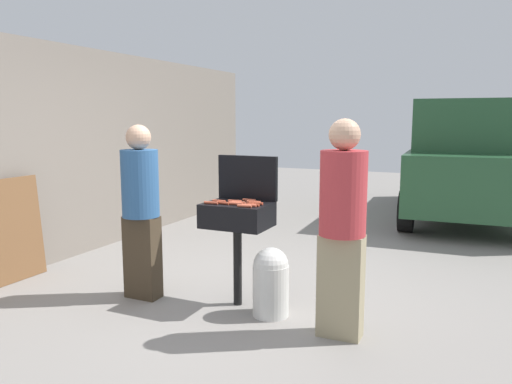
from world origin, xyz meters
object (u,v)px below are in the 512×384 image
object	(u,v)px
bbq_grill	(237,219)
hot_dog_5	(249,205)
hot_dog_0	(235,204)
hot_dog_3	(235,201)
hot_dog_11	(219,201)
parked_minivan	(471,160)
hot_dog_12	(253,205)
hot_dog_2	(239,203)
hot_dog_1	(249,200)
propane_tank	(271,280)
hot_dog_4	(254,202)
leaning_board	(6,232)
hot_dog_10	(236,203)
person_right	(342,221)
hot_dog_7	(211,203)
hot_dog_6	(223,203)
hot_dog_9	(244,206)
hot_dog_8	(256,203)
person_left	(141,206)

from	to	relation	value
bbq_grill	hot_dog_5	xyz separation A→B (m)	(0.18, -0.12, 0.16)
hot_dog_0	hot_dog_3	size ratio (longest dim) A/B	1.00
hot_dog_11	hot_dog_5	bearing A→B (deg)	-13.71
parked_minivan	hot_dog_12	bearing A→B (deg)	70.30
hot_dog_2	hot_dog_3	xyz separation A→B (m)	(-0.06, 0.05, 0.00)
hot_dog_1	propane_tank	distance (m)	0.77
hot_dog_4	leaning_board	distance (m)	2.71
bbq_grill	hot_dog_11	bearing A→B (deg)	-167.43
hot_dog_2	hot_dog_10	distance (m)	0.03
person_right	hot_dog_2	bearing A→B (deg)	-3.86
hot_dog_7	hot_dog_2	bearing A→B (deg)	25.88
hot_dog_5	person_right	world-z (taller)	person_right
hot_dog_2	hot_dog_4	xyz separation A→B (m)	(0.11, 0.08, 0.00)
hot_dog_0	hot_dog_2	world-z (taller)	same
hot_dog_0	parked_minivan	size ratio (longest dim) A/B	0.03
hot_dog_4	hot_dog_6	world-z (taller)	same
hot_dog_0	hot_dog_5	world-z (taller)	same
hot_dog_1	hot_dog_5	size ratio (longest dim) A/B	1.00
hot_dog_2	propane_tank	size ratio (longest dim) A/B	0.21
bbq_grill	hot_dog_10	world-z (taller)	hot_dog_10
hot_dog_3	hot_dog_4	distance (m)	0.18
propane_tank	person_right	xyz separation A→B (m)	(0.67, -0.16, 0.62)
hot_dog_4	leaning_board	bearing A→B (deg)	-168.88
hot_dog_2	hot_dog_11	distance (m)	0.20
hot_dog_9	propane_tank	xyz separation A→B (m)	(0.23, 0.05, -0.66)
hot_dog_4	hot_dog_8	world-z (taller)	same
hot_dog_11	person_right	distance (m)	1.24
hot_dog_10	person_left	bearing A→B (deg)	-171.11
hot_dog_8	person_right	size ratio (longest dim) A/B	0.07
hot_dog_0	hot_dog_4	world-z (taller)	same
hot_dog_5	hot_dog_8	size ratio (longest dim) A/B	1.00
hot_dog_0	hot_dog_1	size ratio (longest dim) A/B	1.00
propane_tank	person_right	world-z (taller)	person_right
hot_dog_11	hot_dog_8	bearing A→B (deg)	5.55
hot_dog_7	hot_dog_12	distance (m)	0.39
parked_minivan	hot_dog_8	bearing A→B (deg)	70.07
hot_dog_10	hot_dog_12	size ratio (longest dim) A/B	1.00
person_right	parked_minivan	xyz separation A→B (m)	(0.78, 5.57, 0.08)
hot_dog_6	person_right	size ratio (longest dim) A/B	0.07
hot_dog_3	leaning_board	distance (m)	2.54
hot_dog_2	hot_dog_7	bearing A→B (deg)	-154.12
hot_dog_4	person_right	bearing A→B (deg)	-19.42
hot_dog_7	propane_tank	bearing A→B (deg)	2.95
hot_dog_3	hot_dog_8	xyz separation A→B (m)	(0.22, -0.02, 0.00)
hot_dog_6	propane_tank	distance (m)	0.81
hot_dog_0	person_left	world-z (taller)	person_left
hot_dog_5	leaning_board	distance (m)	2.72
hot_dog_11	hot_dog_1	bearing A→B (deg)	35.66
hot_dog_0	hot_dog_11	xyz separation A→B (m)	(-0.20, 0.06, 0.00)
hot_dog_9	hot_dog_12	xyz separation A→B (m)	(0.04, 0.09, 0.00)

